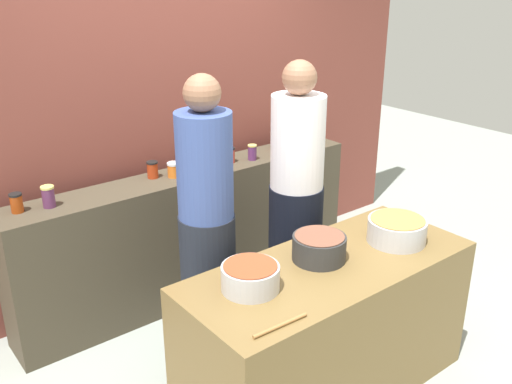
{
  "coord_description": "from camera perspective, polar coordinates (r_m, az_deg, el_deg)",
  "views": [
    {
      "loc": [
        -2.01,
        -2.19,
        2.35
      ],
      "look_at": [
        0.0,
        0.35,
        1.05
      ],
      "focal_mm": 40.19,
      "sensor_mm": 36.0,
      "label": 1
    }
  ],
  "objects": [
    {
      "name": "cook_in_cap",
      "position": [
        3.83,
        3.98,
        -1.7
      ],
      "size": [
        0.36,
        0.36,
        1.81
      ],
      "color": "black",
      "rests_on": "ground"
    },
    {
      "name": "preserve_jar_8",
      "position": [
        4.62,
        3.18,
        5.09
      ],
      "size": [
        0.08,
        0.08,
        0.11
      ],
      "color": "#A7340D",
      "rests_on": "display_shelf"
    },
    {
      "name": "storefront_wall",
      "position": [
        4.25,
        -9.4,
        10.01
      ],
      "size": [
        4.8,
        0.12,
        3.0
      ],
      "primitive_type": "cube",
      "color": "brown",
      "rests_on": "ground"
    },
    {
      "name": "preserve_jar_7",
      "position": [
        4.57,
        1.9,
        5.04
      ],
      "size": [
        0.07,
        0.07,
        0.12
      ],
      "color": "red",
      "rests_on": "display_shelf"
    },
    {
      "name": "preserve_jar_9",
      "position": [
        4.81,
        6.06,
        5.75
      ],
      "size": [
        0.08,
        0.08,
        0.12
      ],
      "color": "olive",
      "rests_on": "display_shelf"
    },
    {
      "name": "preserve_jar_3",
      "position": [
        4.0,
        -8.18,
        2.21
      ],
      "size": [
        0.09,
        0.09,
        0.1
      ],
      "color": "orange",
      "rests_on": "display_shelf"
    },
    {
      "name": "cooking_pot_right",
      "position": [
        3.43,
        13.83,
        -3.72
      ],
      "size": [
        0.34,
        0.34,
        0.14
      ],
      "color": "#B7B7BC",
      "rests_on": "prep_table"
    },
    {
      "name": "preserve_jar_1",
      "position": [
        3.68,
        -19.97,
        -0.43
      ],
      "size": [
        0.08,
        0.08,
        0.13
      ],
      "color": "#5B2C52",
      "rests_on": "display_shelf"
    },
    {
      "name": "preserve_jar_0",
      "position": [
        3.68,
        -22.73,
        -1.0
      ],
      "size": [
        0.08,
        0.08,
        0.12
      ],
      "color": "#99370F",
      "rests_on": "display_shelf"
    },
    {
      "name": "preserve_jar_5",
      "position": [
        4.26,
        -2.58,
        3.71
      ],
      "size": [
        0.07,
        0.07,
        0.12
      ],
      "color": "#C03B27",
      "rests_on": "display_shelf"
    },
    {
      "name": "display_shelf",
      "position": [
        4.28,
        -6.26,
        -4.12
      ],
      "size": [
        2.7,
        0.36,
        0.97
      ],
      "primitive_type": "cube",
      "color": "#443C2C",
      "rests_on": "ground"
    },
    {
      "name": "ground",
      "position": [
        3.79,
        3.43,
        -16.51
      ],
      "size": [
        12.0,
        12.0,
        0.0
      ],
      "primitive_type": "plane",
      "color": "gray"
    },
    {
      "name": "prep_table",
      "position": [
        3.37,
        7.07,
        -13.34
      ],
      "size": [
        1.7,
        0.7,
        0.83
      ],
      "primitive_type": "cube",
      "color": "brown",
      "rests_on": "ground"
    },
    {
      "name": "cook_with_tongs",
      "position": [
        3.38,
        -4.87,
        -4.89
      ],
      "size": [
        0.33,
        0.33,
        1.81
      ],
      "color": "#1E222C",
      "rests_on": "ground"
    },
    {
      "name": "cooking_pot_left",
      "position": [
        2.87,
        -0.56,
        -8.49
      ],
      "size": [
        0.29,
        0.29,
        0.13
      ],
      "color": "#B7B7BC",
      "rests_on": "prep_table"
    },
    {
      "name": "preserve_jar_4",
      "position": [
        4.04,
        -6.81,
        2.66
      ],
      "size": [
        0.07,
        0.07,
        0.13
      ],
      "color": "brown",
      "rests_on": "display_shelf"
    },
    {
      "name": "preserve_jar_2",
      "position": [
        4.01,
        -10.26,
        2.2
      ],
      "size": [
        0.08,
        0.08,
        0.12
      ],
      "color": "#A53214",
      "rests_on": "display_shelf"
    },
    {
      "name": "cooking_pot_center",
      "position": [
        3.16,
        6.3,
        -5.52
      ],
      "size": [
        0.3,
        0.3,
        0.14
      ],
      "color": "#2D2D2D",
      "rests_on": "prep_table"
    },
    {
      "name": "preserve_jar_6",
      "position": [
        4.31,
        -0.37,
        3.98
      ],
      "size": [
        0.07,
        0.07,
        0.12
      ],
      "color": "#592B5E",
      "rests_on": "display_shelf"
    },
    {
      "name": "wooden_spoon",
      "position": [
        2.63,
        2.45,
        -13.13
      ],
      "size": [
        0.3,
        0.03,
        0.02
      ],
      "primitive_type": "cylinder",
      "rotation": [
        1.57,
        0.0,
        1.53
      ],
      "color": "#9E703D",
      "rests_on": "prep_table"
    }
  ]
}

